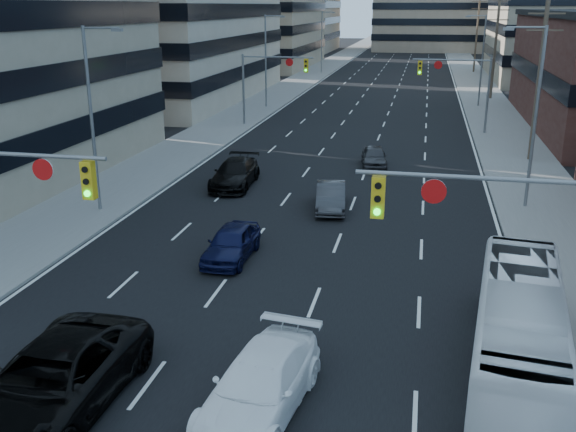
# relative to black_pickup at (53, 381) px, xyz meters

# --- Properties ---
(road_surface) EXTENTS (18.00, 300.00, 0.02)m
(road_surface) POSITION_rel_black_pickup_xyz_m (3.59, 125.58, -0.88)
(road_surface) COLOR black
(road_surface) RESTS_ON ground
(sidewalk_left) EXTENTS (5.00, 300.00, 0.15)m
(sidewalk_left) POSITION_rel_black_pickup_xyz_m (-7.91, 125.58, -0.81)
(sidewalk_left) COLOR slate
(sidewalk_left) RESTS_ON ground
(sidewalk_right) EXTENTS (5.00, 300.00, 0.15)m
(sidewalk_right) POSITION_rel_black_pickup_xyz_m (15.09, 125.58, -0.81)
(sidewalk_right) COLOR slate
(sidewalk_right) RESTS_ON ground
(office_left_far) EXTENTS (20.00, 30.00, 16.00)m
(office_left_far) POSITION_rel_black_pickup_xyz_m (-20.41, 95.58, 7.11)
(office_left_far) COLOR gray
(office_left_far) RESTS_ON ground
(bg_block_left) EXTENTS (24.00, 24.00, 20.00)m
(bg_block_left) POSITION_rel_black_pickup_xyz_m (-24.41, 135.58, 9.11)
(bg_block_left) COLOR #ADA089
(bg_block_left) RESTS_ON ground
(bg_block_right) EXTENTS (22.00, 22.00, 12.00)m
(bg_block_right) POSITION_rel_black_pickup_xyz_m (35.59, 125.58, 5.11)
(bg_block_right) COLOR gray
(bg_block_right) RESTS_ON ground
(signal_near_right) EXTENTS (6.59, 0.33, 6.00)m
(signal_near_right) POSITION_rel_black_pickup_xyz_m (11.04, 3.58, 3.44)
(signal_near_right) COLOR slate
(signal_near_right) RESTS_ON ground
(signal_far_left) EXTENTS (6.09, 0.33, 6.00)m
(signal_far_left) POSITION_rel_black_pickup_xyz_m (-4.10, 40.58, 3.41)
(signal_far_left) COLOR slate
(signal_far_left) RESTS_ON ground
(signal_far_right) EXTENTS (6.09, 0.33, 6.00)m
(signal_far_right) POSITION_rel_black_pickup_xyz_m (11.27, 40.58, 3.41)
(signal_far_right) COLOR slate
(signal_far_right) RESTS_ON ground
(utility_pole_block) EXTENTS (2.20, 0.28, 11.00)m
(utility_pole_block) POSITION_rel_black_pickup_xyz_m (15.79, 31.58, 4.89)
(utility_pole_block) COLOR #4C3D2D
(utility_pole_block) RESTS_ON ground
(utility_pole_midblock) EXTENTS (2.20, 0.28, 11.00)m
(utility_pole_midblock) POSITION_rel_black_pickup_xyz_m (15.79, 61.58, 4.89)
(utility_pole_midblock) COLOR #4C3D2D
(utility_pole_midblock) RESTS_ON ground
(utility_pole_distant) EXTENTS (2.20, 0.28, 11.00)m
(utility_pole_distant) POSITION_rel_black_pickup_xyz_m (15.79, 91.58, 4.89)
(utility_pole_distant) COLOR #4C3D2D
(utility_pole_distant) RESTS_ON ground
(streetlight_left_near) EXTENTS (2.03, 0.22, 9.00)m
(streetlight_left_near) POSITION_rel_black_pickup_xyz_m (-6.75, 15.58, 4.16)
(streetlight_left_near) COLOR slate
(streetlight_left_near) RESTS_ON ground
(streetlight_left_mid) EXTENTS (2.03, 0.22, 9.00)m
(streetlight_left_mid) POSITION_rel_black_pickup_xyz_m (-6.75, 50.58, 4.16)
(streetlight_left_mid) COLOR slate
(streetlight_left_mid) RESTS_ON ground
(streetlight_left_far) EXTENTS (2.03, 0.22, 9.00)m
(streetlight_left_far) POSITION_rel_black_pickup_xyz_m (-6.75, 85.58, 4.16)
(streetlight_left_far) COLOR slate
(streetlight_left_far) RESTS_ON ground
(streetlight_right_near) EXTENTS (2.03, 0.22, 9.00)m
(streetlight_right_near) POSITION_rel_black_pickup_xyz_m (13.93, 20.58, 4.16)
(streetlight_right_near) COLOR slate
(streetlight_right_near) RESTS_ON ground
(streetlight_right_far) EXTENTS (2.03, 0.22, 9.00)m
(streetlight_right_far) POSITION_rel_black_pickup_xyz_m (13.93, 55.58, 4.16)
(streetlight_right_far) COLOR slate
(streetlight_right_far) RESTS_ON ground
(black_pickup) EXTENTS (3.06, 6.45, 1.78)m
(black_pickup) POSITION_rel_black_pickup_xyz_m (0.00, 0.00, 0.00)
(black_pickup) COLOR black
(black_pickup) RESTS_ON ground
(white_van) EXTENTS (2.76, 5.41, 1.50)m
(white_van) POSITION_rel_black_pickup_xyz_m (5.09, 1.12, -0.14)
(white_van) COLOR white
(white_van) RESTS_ON ground
(transit_bus) EXTENTS (3.36, 9.79, 2.67)m
(transit_bus) POSITION_rel_black_pickup_xyz_m (11.68, 4.34, 0.45)
(transit_bus) COLOR white
(transit_bus) RESTS_ON ground
(sedan_blue) EXTENTS (1.72, 4.13, 1.40)m
(sedan_blue) POSITION_rel_black_pickup_xyz_m (1.39, 10.88, -0.19)
(sedan_blue) COLOR black
(sedan_blue) RESTS_ON ground
(sedan_grey_center) EXTENTS (1.98, 4.27, 1.36)m
(sedan_grey_center) POSITION_rel_black_pickup_xyz_m (4.38, 18.34, -0.21)
(sedan_grey_center) COLOR #333335
(sedan_grey_center) RESTS_ON ground
(sedan_black_far) EXTENTS (2.35, 5.31, 1.52)m
(sedan_black_far) POSITION_rel_black_pickup_xyz_m (-1.61, 21.58, -0.13)
(sedan_black_far) COLOR black
(sedan_black_far) RESTS_ON ground
(sedan_grey_right) EXTENTS (2.03, 4.05, 1.32)m
(sedan_grey_right) POSITION_rel_black_pickup_xyz_m (5.78, 27.93, -0.23)
(sedan_grey_right) COLOR #353437
(sedan_grey_right) RESTS_ON ground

